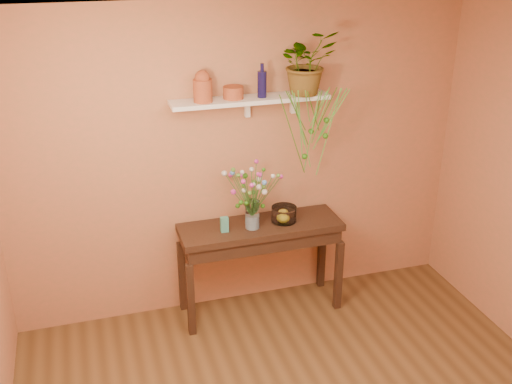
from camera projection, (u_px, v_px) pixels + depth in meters
name	position (u px, v px, depth m)	size (l,w,h in m)	color
room	(335.00, 280.00, 3.44)	(4.04, 4.04, 2.70)	brown
sideboard	(261.00, 237.00, 5.26)	(1.40, 0.45, 0.85)	#3A2218
wall_shelf	(251.00, 100.00, 4.88)	(1.30, 0.24, 0.19)	white
terracotta_jug	(203.00, 87.00, 4.69)	(0.19, 0.19, 0.25)	#AA4520
terracotta_pot	(233.00, 93.00, 4.81)	(0.16, 0.16, 0.10)	#AA4520
blue_bottle	(262.00, 84.00, 4.83)	(0.08, 0.08, 0.27)	#100D37
spider_plant	(307.00, 62.00, 4.86)	(0.47, 0.40, 0.52)	#2D6D13
plant_fronds	(315.00, 128.00, 4.94)	(0.59, 0.29, 0.75)	#2D6D13
glass_vase	(252.00, 217.00, 5.10)	(0.12, 0.12, 0.25)	white
bouquet	(250.00, 185.00, 4.98)	(0.47, 0.43, 0.46)	#386B28
glass_bowl	(284.00, 215.00, 5.24)	(0.22, 0.22, 0.13)	white
lemon	(283.00, 217.00, 5.23)	(0.08, 0.08, 0.08)	#FFFD33
carton	(224.00, 224.00, 5.06)	(0.06, 0.05, 0.13)	teal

